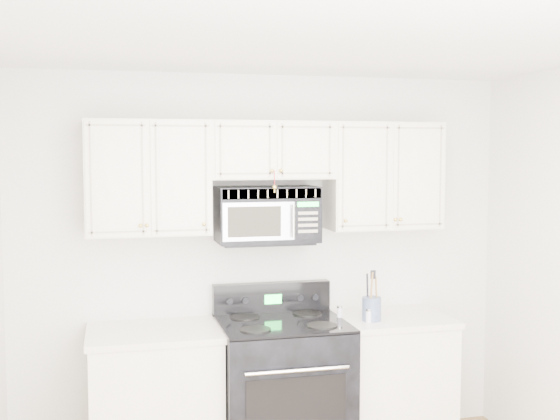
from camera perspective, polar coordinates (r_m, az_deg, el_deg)
name	(u,v)px	position (r m, az deg, el deg)	size (l,w,h in m)	color
room	(346,314)	(3.33, 5.36, -8.44)	(3.51, 3.51, 2.61)	olive
base_cabinet_left	(156,404)	(4.80, -10.08, -15.27)	(0.86, 0.65, 0.92)	white
base_cabinet_right	(386,385)	(5.14, 8.58, -13.88)	(0.86, 0.65, 0.92)	white
range	(282,387)	(4.86, 0.18, -14.21)	(0.84, 0.76, 1.14)	black
upper_cabinets	(270,171)	(4.78, -0.81, 3.18)	(2.44, 0.37, 0.75)	white
microwave	(267,214)	(4.78, -1.07, -0.35)	(0.69, 0.39, 0.38)	black
utensil_crock	(372,308)	(4.84, 7.45, -7.92)	(0.13, 0.13, 0.34)	slate
shaker_salt	(340,312)	(4.86, 4.87, -8.30)	(0.04, 0.04, 0.09)	silver
shaker_pepper	(369,316)	(4.79, 7.21, -8.52)	(0.04, 0.04, 0.09)	silver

